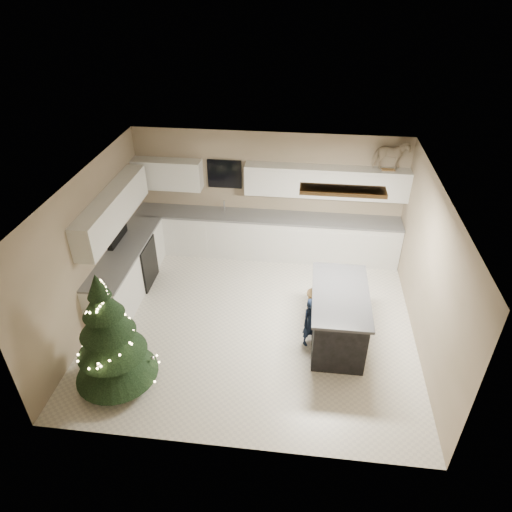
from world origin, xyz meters
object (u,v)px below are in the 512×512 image
bar_stool (315,299)px  christmas_tree (111,342)px  rocking_horse (391,155)px  toddler (311,322)px  island (338,316)px

bar_stool → christmas_tree: 3.43m
bar_stool → rocking_horse: 3.09m
bar_stool → christmas_tree: size_ratio=0.29×
christmas_tree → toddler: christmas_tree is taller
christmas_tree → rocking_horse: 5.90m
bar_stool → island: bearing=-50.7°
island → toddler: (-0.43, -0.16, -0.03)m
island → rocking_horse: 3.28m
christmas_tree → island: bearing=22.2°
christmas_tree → bar_stool: bearing=31.8°
rocking_horse → christmas_tree: bearing=127.2°
island → toddler: island is taller
island → bar_stool: 0.59m
toddler → rocking_horse: size_ratio=1.32×
rocking_horse → island: bearing=155.1°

